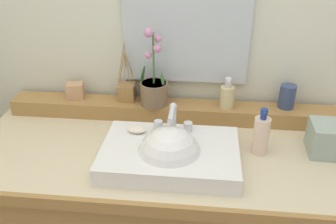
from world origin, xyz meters
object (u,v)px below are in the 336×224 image
object	(u,v)px
reed_diffuser	(127,91)
trinket_box	(75,91)
tumbler_cup	(287,97)
tissue_box	(328,139)
soap_bar	(137,129)
lotion_bottle	(261,135)
sink_basin	(170,156)
soap_dispenser	(227,96)
potted_plant	(154,88)

from	to	relation	value
reed_diffuser	trinket_box	size ratio (longest dim) A/B	3.61
tumbler_cup	tissue_box	world-z (taller)	tumbler_cup
soap_bar	tumbler_cup	distance (m)	0.63
trinket_box	lotion_bottle	size ratio (longest dim) A/B	0.40
soap_bar	reed_diffuser	world-z (taller)	reed_diffuser
soap_bar	trinket_box	bearing A→B (deg)	141.85
lotion_bottle	tissue_box	world-z (taller)	lotion_bottle
tissue_box	sink_basin	bearing A→B (deg)	-167.05
soap_bar	reed_diffuser	bearing A→B (deg)	109.28
soap_dispenser	tumbler_cup	distance (m)	0.25
trinket_box	potted_plant	bearing A→B (deg)	-14.42
potted_plant	reed_diffuser	world-z (taller)	potted_plant
soap_bar	trinket_box	distance (m)	0.40
tissue_box	tumbler_cup	bearing A→B (deg)	117.41
tumbler_cup	trinket_box	size ratio (longest dim) A/B	1.39
lotion_bottle	sink_basin	bearing A→B (deg)	-161.78
potted_plant	soap_dispenser	size ratio (longest dim) A/B	2.51
sink_basin	tissue_box	distance (m)	0.57
reed_diffuser	trinket_box	xyz separation A→B (m)	(-0.23, -0.01, -0.01)
soap_bar	soap_dispenser	size ratio (longest dim) A/B	0.54
tumbler_cup	reed_diffuser	bearing A→B (deg)	179.73
soap_bar	soap_dispenser	distance (m)	0.40
soap_dispenser	tumbler_cup	bearing A→B (deg)	6.45
soap_dispenser	soap_bar	bearing A→B (deg)	-145.87
potted_plant	sink_basin	bearing A→B (deg)	-73.00
trinket_box	lotion_bottle	world-z (taller)	lotion_bottle
sink_basin	potted_plant	world-z (taller)	potted_plant
sink_basin	potted_plant	distance (m)	0.35
potted_plant	tumbler_cup	xyz separation A→B (m)	(0.54, 0.03, -0.02)
sink_basin	soap_dispenser	world-z (taller)	soap_dispenser
sink_basin	trinket_box	world-z (taller)	sink_basin
soap_dispenser	tissue_box	bearing A→B (deg)	-28.24
potted_plant	soap_bar	bearing A→B (deg)	-98.01
sink_basin	potted_plant	xyz separation A→B (m)	(-0.10, 0.32, 0.11)
soap_dispenser	tissue_box	size ratio (longest dim) A/B	1.00
potted_plant	lotion_bottle	size ratio (longest dim) A/B	1.82
potted_plant	tissue_box	bearing A→B (deg)	-16.37
sink_basin	reed_diffuser	world-z (taller)	reed_diffuser
soap_bar	potted_plant	bearing A→B (deg)	81.99
soap_bar	lotion_bottle	world-z (taller)	lotion_bottle
trinket_box	tissue_box	size ratio (longest dim) A/B	0.54
reed_diffuser	trinket_box	world-z (taller)	reed_diffuser
trinket_box	tumbler_cup	bearing A→B (deg)	-10.57
soap_dispenser	tumbler_cup	xyz separation A→B (m)	(0.24, 0.03, -0.00)
reed_diffuser	tissue_box	distance (m)	0.81
soap_dispenser	reed_diffuser	bearing A→B (deg)	175.82
soap_dispenser	trinket_box	distance (m)	0.65
soap_dispenser	tissue_box	world-z (taller)	soap_dispenser
soap_bar	trinket_box	world-z (taller)	trinket_box
sink_basin	reed_diffuser	distance (m)	0.42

